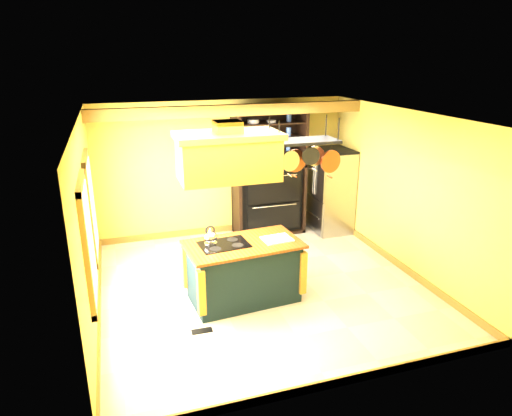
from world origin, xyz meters
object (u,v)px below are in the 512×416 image
refrigerator (330,193)px  pot_rack (304,150)px  kitchen_island (243,271)px  hutch (268,187)px  range_hood (228,155)px

refrigerator → pot_rack: bearing=-125.9°
refrigerator → kitchen_island: bearing=-138.7°
hutch → pot_rack: bearing=-97.8°
range_hood → refrigerator: bearing=39.2°
refrigerator → hutch: 1.30m
kitchen_island → pot_rack: 2.00m
pot_rack → hutch: bearing=82.2°
kitchen_island → range_hood: bearing=175.1°
range_hood → refrigerator: 3.78m
kitchen_island → refrigerator: 3.36m
kitchen_island → refrigerator: (2.51, 2.21, 0.35)m
kitchen_island → range_hood: size_ratio=1.23×
kitchen_island → pot_rack: (0.92, -0.00, 1.77)m
kitchen_island → range_hood: 1.79m
refrigerator → hutch: (-1.25, 0.33, 0.13)m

